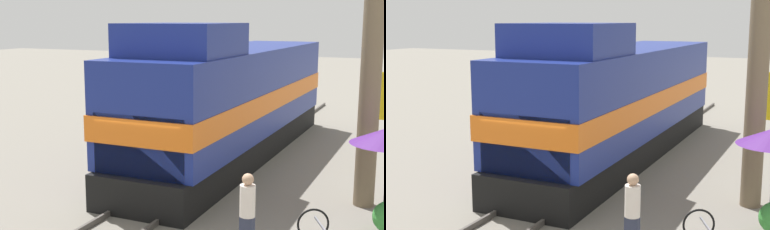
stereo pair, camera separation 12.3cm
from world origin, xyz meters
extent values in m
plane|color=slate|center=(0.00, 0.00, 0.00)|extent=(120.00, 120.00, 0.00)
cube|color=#4C4742|center=(-0.72, 0.00, 0.07)|extent=(0.08, 38.58, 0.15)
cube|color=#4C4742|center=(0.72, 0.00, 0.07)|extent=(0.08, 38.58, 0.15)
cube|color=black|center=(0.00, 5.86, 0.51)|extent=(2.88, 14.57, 1.03)
cube|color=navy|center=(0.00, 5.86, 2.52)|extent=(3.13, 13.99, 2.97)
cube|color=orange|center=(0.00, 5.86, 2.22)|extent=(3.17, 14.13, 0.70)
cube|color=orange|center=(0.00, -0.12, 1.85)|extent=(2.66, 2.04, 1.64)
cube|color=navy|center=(0.00, 1.49, 4.48)|extent=(2.94, 3.21, 0.94)
cylinder|color=#726047|center=(5.17, 2.28, 5.48)|extent=(0.56, 0.56, 10.95)
cylinder|color=silver|center=(3.30, -2.10, 1.23)|extent=(0.34, 0.34, 0.70)
sphere|color=tan|center=(3.30, -2.10, 1.71)|extent=(0.26, 0.26, 0.26)
torus|color=black|center=(4.42, -0.68, 0.38)|extent=(0.70, 0.39, 0.76)
cube|color=slate|center=(4.79, -1.39, 0.60)|extent=(0.66, 1.23, 0.04)
camera|label=1|loc=(6.84, -12.50, 5.07)|focal=50.00mm
camera|label=2|loc=(6.95, -12.45, 5.07)|focal=50.00mm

